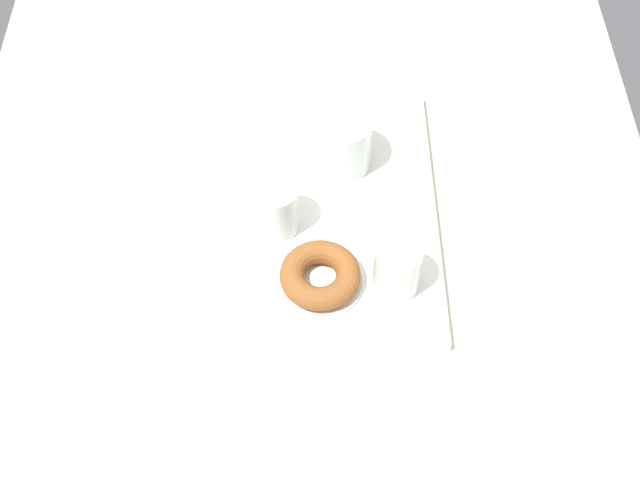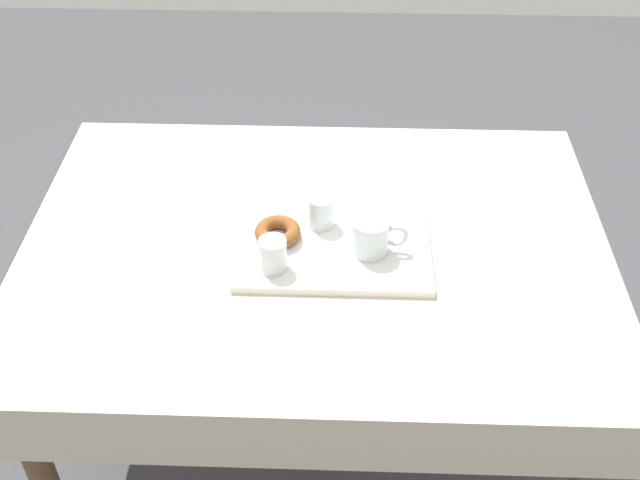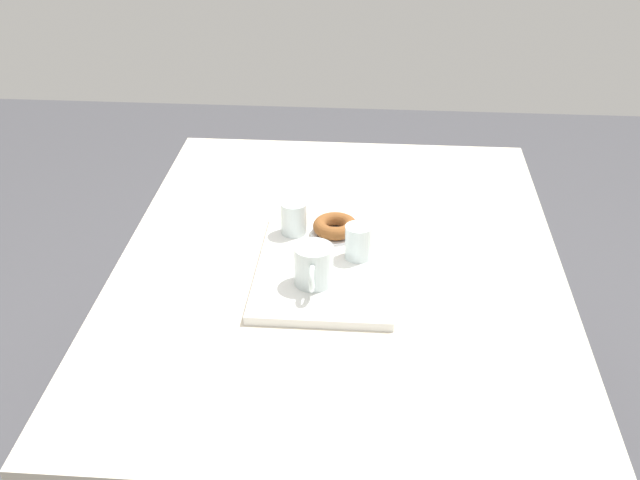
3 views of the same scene
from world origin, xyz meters
TOP-DOWN VIEW (x-y plane):
  - ground_plane at (0.00, 0.00)m, footprint 6.00×6.00m
  - dining_table at (0.00, 0.00)m, footprint 1.43×1.05m
  - serving_tray at (-0.04, 0.03)m, footprint 0.46×0.31m
  - tea_mug_left at (-0.13, 0.05)m, footprint 0.13×0.09m
  - water_glass_near at (-0.01, -0.04)m, footprint 0.06×0.06m
  - water_glass_far at (0.09, 0.12)m, footprint 0.06×0.06m
  - donut_plate_left at (0.09, 0.02)m, footprint 0.12×0.12m
  - sugar_donut_left at (0.09, 0.02)m, footprint 0.11×0.11m

SIDE VIEW (x-z plane):
  - ground_plane at x=0.00m, z-range 0.00..0.00m
  - dining_table at x=0.00m, z-range 0.28..1.03m
  - serving_tray at x=-0.04m, z-range 0.75..0.77m
  - donut_plate_left at x=0.09m, z-range 0.77..0.78m
  - sugar_donut_left at x=0.09m, z-range 0.78..0.81m
  - water_glass_near at x=-0.01m, z-range 0.77..0.85m
  - water_glass_far at x=0.09m, z-range 0.77..0.85m
  - tea_mug_left at x=-0.13m, z-range 0.77..0.86m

